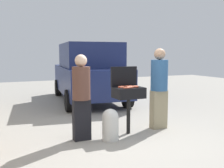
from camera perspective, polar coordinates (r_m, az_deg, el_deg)
The scene contains 21 objects.
ground_plane at distance 5.32m, azimuth 4.03°, elevation -11.58°, with size 24.00×24.00×0.00m, color #9E998E.
bbq_grill at distance 5.38m, azimuth 3.66°, elevation -2.30°, with size 0.60×0.44×0.98m.
grill_lid_open at distance 5.53m, azimuth 2.63°, elevation 1.68°, with size 0.60×0.05×0.42m, color black.
hot_dog_0 at distance 5.36m, azimuth 3.81°, elevation -0.60°, with size 0.03×0.03×0.13m, color #C6593D.
hot_dog_1 at distance 5.41m, azimuth 2.07°, elevation -0.52°, with size 0.03×0.03×0.13m, color #AD4228.
hot_dog_2 at distance 5.49m, azimuth 3.73°, elevation -0.42°, with size 0.03×0.03×0.13m, color #B74C33.
hot_dog_3 at distance 5.32m, azimuth 4.09°, elevation -0.65°, with size 0.03×0.03×0.13m, color #C6593D.
hot_dog_4 at distance 5.32m, azimuth 5.13°, elevation -0.66°, with size 0.03×0.03×0.13m, color #AD4228.
hot_dog_5 at distance 5.47m, azimuth 4.97°, elevation -0.46°, with size 0.03×0.03×0.13m, color #B74C33.
hot_dog_6 at distance 5.22m, azimuth 3.91°, elevation -0.80°, with size 0.03×0.03×0.13m, color #C6593D.
hot_dog_7 at distance 5.15m, azimuth 3.21°, elevation -0.89°, with size 0.03×0.03×0.13m, color #B74C33.
hot_dog_8 at distance 5.42m, azimuth 3.78°, elevation -0.52°, with size 0.03×0.03×0.13m, color #AD4228.
hot_dog_9 at distance 5.29m, azimuth 1.96°, elevation -0.68°, with size 0.03×0.03×0.13m, color #AD4228.
hot_dog_10 at distance 5.25m, azimuth 3.79°, elevation -0.75°, with size 0.03×0.03×0.13m, color #AD4228.
hot_dog_11 at distance 5.44m, azimuth 3.39°, elevation -0.48°, with size 0.03×0.03×0.13m, color #AD4228.
hot_dog_12 at distance 5.23m, azimuth 2.45°, elevation -0.76°, with size 0.03×0.03×0.13m, color #B74C33.
hot_dog_13 at distance 5.43m, azimuth 5.17°, elevation -0.52°, with size 0.03×0.03×0.13m, color #B74C33.
propane_tank at distance 5.05m, azimuth -0.36°, elevation -8.75°, with size 0.32×0.32×0.62m.
person_left at distance 4.99m, azimuth -6.74°, elevation -2.24°, with size 0.35×0.35×1.65m.
person_right at distance 5.84m, azimuth 10.30°, elevation -0.31°, with size 0.37×0.37×1.78m.
parked_minivan at distance 9.14m, azimuth -5.17°, elevation 2.59°, with size 2.42×4.58×2.02m.
Camera 1 is at (-2.38, -4.46, 1.66)m, focal length 41.62 mm.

